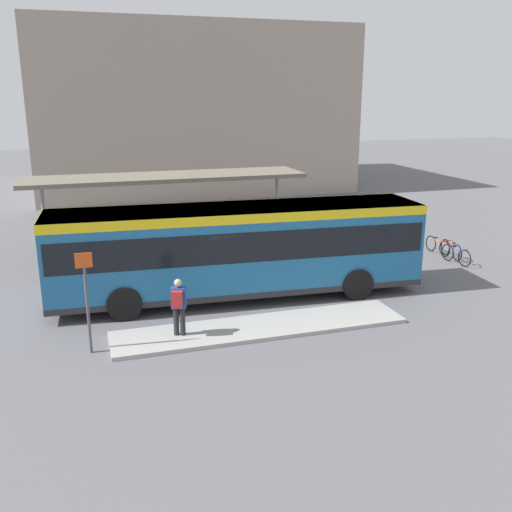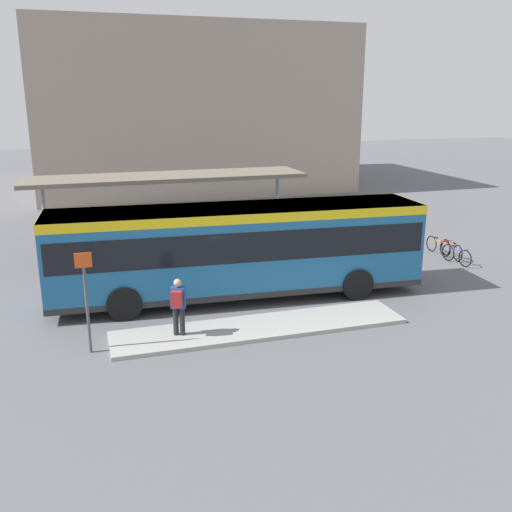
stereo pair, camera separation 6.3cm
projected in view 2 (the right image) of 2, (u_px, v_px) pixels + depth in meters
ground_plane at (239, 297)px, 19.65m from camera, size 120.00×120.00×0.00m
curb_island at (261, 327)px, 16.94m from camera, size 8.78×1.80×0.12m
city_bus at (239, 245)px, 19.15m from camera, size 12.58×3.26×3.15m
pedestrian_waiting at (178, 304)px, 15.98m from camera, size 0.48×0.52×1.67m
bicycle_blue at (456, 255)px, 23.40m from camera, size 0.48×1.67×0.72m
bicycle_red at (452, 250)px, 24.19m from camera, size 0.48×1.68×0.73m
bicycle_orange at (438, 246)px, 24.84m from camera, size 0.48×1.65×0.71m
station_shelter at (166, 178)px, 24.78m from camera, size 12.08×2.79×3.35m
potted_planter_near_shelter at (56, 259)px, 21.55m from camera, size 0.98×0.98×1.42m
platform_sign at (86, 298)px, 15.02m from camera, size 0.44×0.08×2.80m
station_building at (186, 109)px, 43.05m from camera, size 21.40×15.85×11.22m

